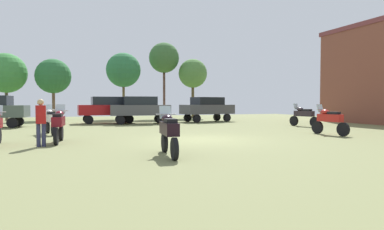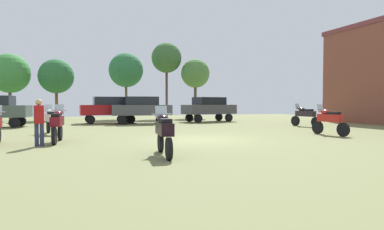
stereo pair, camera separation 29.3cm
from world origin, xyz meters
TOP-DOWN VIEW (x-y plane):
  - ground_plane at (0.00, 0.00)m, footprint 44.00×52.00m
  - motorcycle_4 at (-2.52, -3.53)m, footprint 0.62×2.16m
  - motorcycle_6 at (-5.61, 1.01)m, footprint 0.62×2.18m
  - motorcycle_7 at (6.52, -0.33)m, footprint 0.62×2.14m
  - motorcycle_8 at (9.22, 4.77)m, footprint 0.73×2.28m
  - motorcycle_9 at (-6.08, 4.80)m, footprint 0.73×2.24m
  - car_3 at (-2.38, 12.72)m, footprint 4.34×1.89m
  - car_4 at (5.47, 11.94)m, footprint 4.54×2.50m
  - car_5 at (-0.25, 11.23)m, footprint 4.46×2.22m
  - person_1 at (-6.16, -0.01)m, footprint 0.34×0.34m
  - tree_1 at (-10.15, 19.50)m, footprint 3.41×3.41m
  - tree_2 at (4.12, 20.01)m, footprint 3.09×3.09m
  - tree_4 at (-0.08, 19.74)m, footprint 3.35×3.35m
  - tree_5 at (-6.40, 19.33)m, footprint 3.09×3.09m
  - tree_6 at (6.95, 19.13)m, footprint 2.96×2.96m

SIDE VIEW (x-z plane):
  - ground_plane at x=0.00m, z-range 0.00..0.02m
  - motorcycle_4 at x=-2.52m, z-range 0.01..1.46m
  - motorcycle_9 at x=-6.08m, z-range 0.01..1.48m
  - motorcycle_7 at x=6.52m, z-range 0.01..1.48m
  - motorcycle_6 at x=-5.61m, z-range 0.01..1.49m
  - motorcycle_8 at x=9.22m, z-range 0.01..1.51m
  - person_1 at x=-6.16m, z-range 0.16..1.84m
  - car_3 at x=-2.38m, z-range 0.19..2.19m
  - car_4 at x=5.47m, z-range 0.19..2.19m
  - car_5 at x=-0.25m, z-range 0.19..2.19m
  - tree_5 at x=-6.40m, z-range 1.20..6.68m
  - tree_1 at x=-10.15m, z-range 1.21..7.02m
  - tree_6 at x=6.95m, z-range 1.54..7.61m
  - tree_4 at x=-0.08m, z-range 1.54..7.95m
  - tree_2 at x=4.12m, z-range 2.30..10.01m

